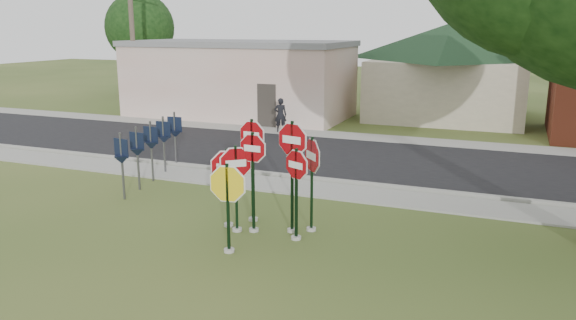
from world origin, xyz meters
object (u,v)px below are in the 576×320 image
at_px(utility_pole_near, 132,26).
at_px(stop_sign_center, 253,169).
at_px(pedestrian, 281,115).
at_px(stop_sign_yellow, 228,197).
at_px(stop_sign_left, 236,177).

bearing_deg(utility_pole_near, stop_sign_center, -44.98).
bearing_deg(pedestrian, stop_sign_center, 91.67).
height_order(stop_sign_yellow, stop_sign_left, stop_sign_left).
xyz_separation_m(stop_sign_center, stop_sign_left, (-0.40, -0.14, -0.20)).
bearing_deg(stop_sign_yellow, pedestrian, 108.21).
bearing_deg(stop_sign_yellow, utility_pole_near, 132.33).
height_order(utility_pole_near, pedestrian, utility_pole_near).
distance_m(stop_sign_yellow, stop_sign_left, 1.34).
distance_m(stop_sign_center, stop_sign_left, 0.46).
bearing_deg(stop_sign_left, stop_sign_yellow, -70.68).
bearing_deg(stop_sign_left, stop_sign_center, 19.19).
relative_size(stop_sign_center, pedestrian, 1.61).
xyz_separation_m(stop_sign_center, pedestrian, (-4.52, 12.49, -0.73)).
height_order(stop_sign_left, utility_pole_near, utility_pole_near).
height_order(stop_sign_yellow, pedestrian, stop_sign_yellow).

